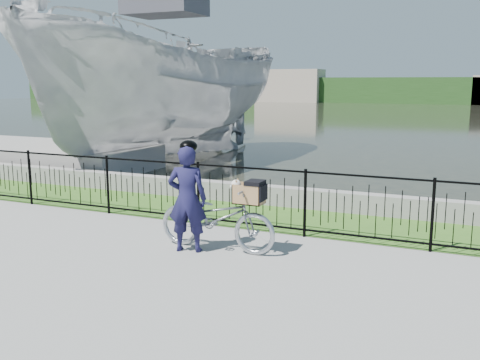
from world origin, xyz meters
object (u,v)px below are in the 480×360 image
at_px(dock, 3,153).
at_px(boat_far, 141,119).
at_px(bicycle_rig, 217,217).
at_px(cyclist, 187,197).
at_px(boat_near, 167,92).

height_order(dock, boat_far, boat_far).
xyz_separation_m(dock, bicycle_rig, (9.97, -5.10, 0.16)).
height_order(cyclist, boat_far, boat_far).
bearing_deg(cyclist, dock, 150.87).
bearing_deg(cyclist, boat_near, 123.06).
relative_size(bicycle_rig, cyclist, 1.13).
height_order(bicycle_rig, cyclist, cyclist).
distance_m(cyclist, boat_near, 8.90).
relative_size(dock, cyclist, 5.87).
bearing_deg(boat_near, cyclist, -56.94).
bearing_deg(boat_far, boat_near, -48.69).
xyz_separation_m(boat_near, boat_far, (-4.18, 4.75, -1.25)).
xyz_separation_m(dock, cyclist, (9.58, -5.34, 0.49)).
bearing_deg(bicycle_rig, boat_far, 128.23).
relative_size(boat_near, boat_far, 1.15).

